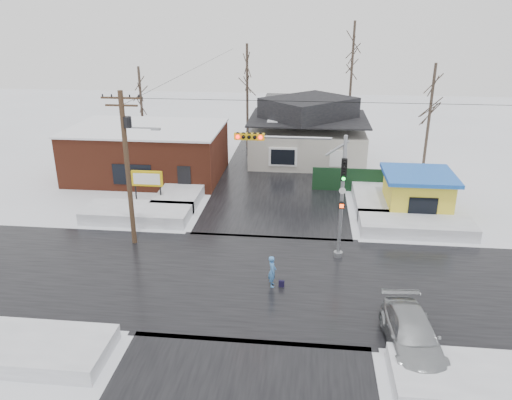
# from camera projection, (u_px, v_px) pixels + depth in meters

# --- Properties ---
(ground) EXTENTS (120.00, 120.00, 0.00)m
(ground) POSITION_uv_depth(u_px,v_px,m) (262.00, 280.00, 25.73)
(ground) COLOR white
(ground) RESTS_ON ground
(road_ns) EXTENTS (10.00, 120.00, 0.02)m
(road_ns) POSITION_uv_depth(u_px,v_px,m) (262.00, 279.00, 25.73)
(road_ns) COLOR black
(road_ns) RESTS_ON ground
(road_ew) EXTENTS (120.00, 10.00, 0.02)m
(road_ew) POSITION_uv_depth(u_px,v_px,m) (262.00, 279.00, 25.73)
(road_ew) COLOR black
(road_ew) RESTS_ON ground
(snowbank_nw) EXTENTS (7.00, 3.00, 0.80)m
(snowbank_nw) POSITION_uv_depth(u_px,v_px,m) (137.00, 213.00, 32.98)
(snowbank_nw) COLOR white
(snowbank_nw) RESTS_ON ground
(snowbank_ne) EXTENTS (7.00, 3.00, 0.80)m
(snowbank_ne) POSITION_uv_depth(u_px,v_px,m) (416.00, 225.00, 31.17)
(snowbank_ne) COLOR white
(snowbank_ne) RESTS_ON ground
(snowbank_sw) EXTENTS (7.00, 3.00, 0.70)m
(snowbank_sw) POSITION_uv_depth(u_px,v_px,m) (23.00, 348.00, 20.02)
(snowbank_sw) COLOR white
(snowbank_sw) RESTS_ON ground
(snowbank_se) EXTENTS (7.00, 3.00, 0.70)m
(snowbank_se) POSITION_uv_depth(u_px,v_px,m) (489.00, 382.00, 18.21)
(snowbank_se) COLOR white
(snowbank_se) RESTS_ON ground
(snowbank_nside_w) EXTENTS (3.00, 8.00, 0.80)m
(snowbank_nside_w) POSITION_uv_depth(u_px,v_px,m) (185.00, 189.00, 37.42)
(snowbank_nside_w) COLOR white
(snowbank_nside_w) RESTS_ON ground
(snowbank_nside_e) EXTENTS (3.00, 8.00, 0.80)m
(snowbank_nside_e) POSITION_uv_depth(u_px,v_px,m) (375.00, 196.00, 36.01)
(snowbank_nside_e) COLOR white
(snowbank_nside_e) RESTS_ON ground
(traffic_signal) EXTENTS (6.05, 0.68, 7.00)m
(traffic_signal) POSITION_uv_depth(u_px,v_px,m) (313.00, 180.00, 26.60)
(traffic_signal) COLOR gray
(traffic_signal) RESTS_ON ground
(utility_pole) EXTENTS (3.15, 0.44, 9.00)m
(utility_pole) POSITION_uv_depth(u_px,v_px,m) (128.00, 161.00, 27.93)
(utility_pole) COLOR #382619
(utility_pole) RESTS_ON ground
(brick_building) EXTENTS (12.20, 8.20, 4.12)m
(brick_building) POSITION_uv_depth(u_px,v_px,m) (148.00, 152.00, 40.92)
(brick_building) COLOR maroon
(brick_building) RESTS_ON ground
(marquee_sign) EXTENTS (2.20, 0.21, 2.55)m
(marquee_sign) POSITION_uv_depth(u_px,v_px,m) (147.00, 180.00, 34.75)
(marquee_sign) COLOR black
(marquee_sign) RESTS_ON ground
(house) EXTENTS (10.40, 8.40, 5.76)m
(house) POSITION_uv_depth(u_px,v_px,m) (308.00, 132.00, 44.98)
(house) COLOR beige
(house) RESTS_ON ground
(kiosk) EXTENTS (4.60, 4.60, 2.88)m
(kiosk) POSITION_uv_depth(u_px,v_px,m) (417.00, 193.00, 33.52)
(kiosk) COLOR yellow
(kiosk) RESTS_ON ground
(fence) EXTENTS (8.00, 0.12, 1.80)m
(fence) POSITION_uv_depth(u_px,v_px,m) (365.00, 180.00, 37.74)
(fence) COLOR black
(fence) RESTS_ON ground
(tree_far_left) EXTENTS (3.00, 3.00, 10.00)m
(tree_far_left) POSITION_uv_depth(u_px,v_px,m) (247.00, 66.00, 47.38)
(tree_far_left) COLOR #332821
(tree_far_left) RESTS_ON ground
(tree_far_mid) EXTENTS (3.00, 3.00, 12.00)m
(tree_far_mid) POSITION_uv_depth(u_px,v_px,m) (353.00, 48.00, 47.65)
(tree_far_mid) COLOR #332821
(tree_far_mid) RESTS_ON ground
(tree_far_right) EXTENTS (3.00, 3.00, 9.00)m
(tree_far_right) POSITION_uv_depth(u_px,v_px,m) (433.00, 86.00, 40.49)
(tree_far_right) COLOR #332821
(tree_far_right) RESTS_ON ground
(tree_far_west) EXTENTS (3.00, 3.00, 8.00)m
(tree_far_west) POSITION_uv_depth(u_px,v_px,m) (140.00, 84.00, 47.10)
(tree_far_west) COLOR #332821
(tree_far_west) RESTS_ON ground
(pedestrian) EXTENTS (0.46, 0.64, 1.65)m
(pedestrian) POSITION_uv_depth(u_px,v_px,m) (272.00, 272.00, 24.85)
(pedestrian) COLOR #437BBC
(pedestrian) RESTS_ON ground
(car) EXTENTS (2.32, 5.02, 1.42)m
(car) POSITION_uv_depth(u_px,v_px,m) (412.00, 335.00, 20.21)
(car) COLOR #A2A6A9
(car) RESTS_ON ground
(shopping_bag) EXTENTS (0.28, 0.12, 0.35)m
(shopping_bag) POSITION_uv_depth(u_px,v_px,m) (281.00, 284.00, 24.98)
(shopping_bag) COLOR black
(shopping_bag) RESTS_ON ground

